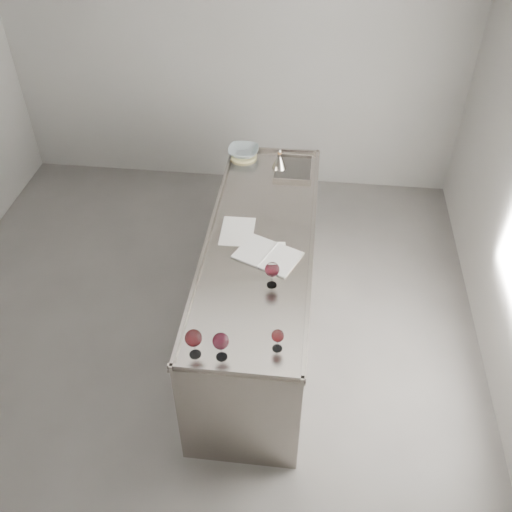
# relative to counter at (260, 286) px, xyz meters

# --- Properties ---
(room_shell) EXTENTS (4.54, 5.04, 2.84)m
(room_shell) POSITION_rel_counter_xyz_m (-0.50, -0.30, 0.93)
(room_shell) COLOR #555250
(room_shell) RESTS_ON ground
(counter) EXTENTS (0.77, 2.42, 0.97)m
(counter) POSITION_rel_counter_xyz_m (0.00, 0.00, 0.00)
(counter) COLOR gray
(counter) RESTS_ON ground
(wine_glass_left) EXTENTS (0.10, 0.10, 0.19)m
(wine_glass_left) POSITION_rel_counter_xyz_m (-0.25, -1.08, 0.60)
(wine_glass_left) COLOR white
(wine_glass_left) RESTS_ON counter
(wine_glass_middle) EXTENTS (0.09, 0.09, 0.18)m
(wine_glass_middle) POSITION_rel_counter_xyz_m (-0.10, -1.08, 0.60)
(wine_glass_middle) COLOR white
(wine_glass_middle) RESTS_ON counter
(wine_glass_right) EXTENTS (0.09, 0.09, 0.19)m
(wine_glass_right) POSITION_rel_counter_xyz_m (0.13, -0.47, 0.60)
(wine_glass_right) COLOR white
(wine_glass_right) RESTS_ON counter
(wine_glass_small) EXTENTS (0.07, 0.07, 0.15)m
(wine_glass_small) POSITION_rel_counter_xyz_m (0.21, -0.98, 0.57)
(wine_glass_small) COLOR white
(wine_glass_small) RESTS_ON counter
(notebook) EXTENTS (0.50, 0.43, 0.02)m
(notebook) POSITION_rel_counter_xyz_m (0.07, -0.18, 0.47)
(notebook) COLOR white
(notebook) RESTS_ON counter
(loose_paper_top) EXTENTS (0.21, 0.28, 0.00)m
(loose_paper_top) POSITION_rel_counter_xyz_m (0.10, -0.16, 0.47)
(loose_paper_top) COLOR white
(loose_paper_top) RESTS_ON counter
(loose_paper_under) EXTENTS (0.24, 0.34, 0.00)m
(loose_paper_under) POSITION_rel_counter_xyz_m (-0.17, 0.05, 0.47)
(loose_paper_under) COLOR silver
(loose_paper_under) RESTS_ON counter
(trivet) EXTENTS (0.23, 0.23, 0.02)m
(trivet) POSITION_rel_counter_xyz_m (-0.26, 1.07, 0.48)
(trivet) COLOR #D1C887
(trivet) RESTS_ON counter
(ceramic_bowl) EXTENTS (0.26, 0.26, 0.06)m
(ceramic_bowl) POSITION_rel_counter_xyz_m (-0.26, 1.07, 0.52)
(ceramic_bowl) COLOR gray
(ceramic_bowl) RESTS_ON trivet
(wine_funnel) EXTENTS (0.12, 0.12, 0.18)m
(wine_funnel) POSITION_rel_counter_xyz_m (0.06, 0.94, 0.52)
(wine_funnel) COLOR #9D968C
(wine_funnel) RESTS_ON counter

